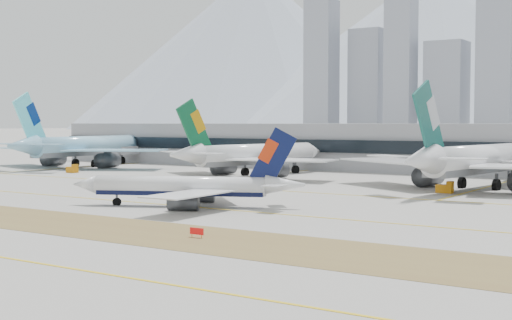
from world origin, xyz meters
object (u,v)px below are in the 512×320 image
Objects in this scene: taxiing_airliner at (188,187)px; widebody_eva at (252,156)px; terminal at (422,147)px; widebody_korean at (83,148)px; widebody_cathay at (477,161)px.

taxiing_airliner is 73.87m from widebody_eva.
taxiing_airliner is at bearing -90.08° from terminal.
taxiing_airliner is 0.58× the size of widebody_korean.
widebody_cathay is 66.59m from terminal.
widebody_korean is (-103.63, 71.16, 3.18)m from taxiing_airliner.
widebody_eva is 0.22× the size of terminal.
widebody_korean is at bearing -58.81° from taxiing_airliner.
widebody_korean is at bearing 94.21° from widebody_cathay.
widebody_cathay is at bearing -82.63° from widebody_eva.
widebody_korean reaches higher than terminal.
taxiing_airliner is 125.75m from widebody_korean.
terminal is (103.79, 48.61, 0.78)m from widebody_korean.
widebody_korean reaches higher than widebody_eva.
widebody_eva is 61.13m from terminal.
widebody_korean is 1.17× the size of widebody_eva.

